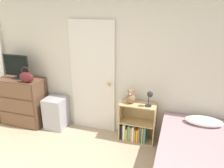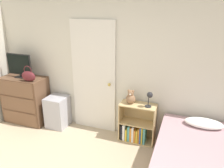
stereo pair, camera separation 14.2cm
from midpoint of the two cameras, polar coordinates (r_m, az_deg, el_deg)
wall_back at (r=3.80m, az=3.01°, el=4.63°), size 10.00×0.06×2.55m
door_closed at (r=3.98m, az=-3.80°, el=1.62°), size 0.84×0.09×2.05m
dresser at (r=4.73m, az=-20.79°, el=-3.83°), size 0.88×0.47×0.94m
tv at (r=4.55m, az=-22.26°, el=4.57°), size 0.54×0.16×0.46m
handbag at (r=4.28m, az=-20.10°, el=1.99°), size 0.29×0.12×0.30m
storage_bin at (r=4.43m, az=-13.13°, el=-7.05°), size 0.38×0.39×0.61m
bookshelf at (r=3.93m, az=7.30°, el=-11.20°), size 0.62×0.29×0.70m
teddy_bear at (r=3.71m, az=5.99°, el=-3.55°), size 0.16×0.16×0.25m
desk_lamp at (r=3.58m, az=10.91°, el=-3.25°), size 0.12×0.12×0.27m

